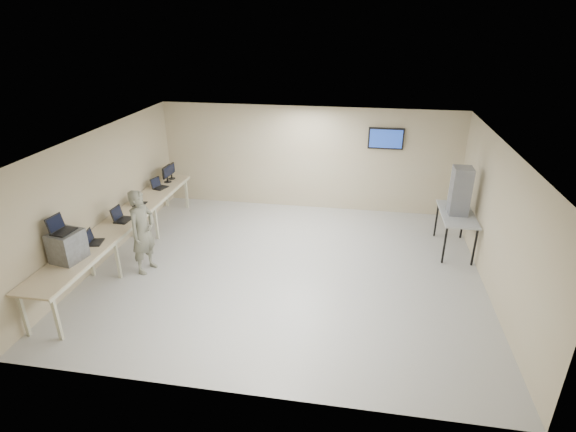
% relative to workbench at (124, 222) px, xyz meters
% --- Properties ---
extents(room, '(8.01, 7.01, 2.81)m').
position_rel_workbench_xyz_m(room, '(3.62, 0.06, 0.58)').
color(room, '#B1B1A9').
rests_on(room, ground).
extents(workbench, '(0.76, 6.00, 0.90)m').
position_rel_workbench_xyz_m(workbench, '(0.00, 0.00, 0.00)').
color(workbench, '#C9AD8C').
rests_on(workbench, ground).
extents(equipment_box, '(0.54, 0.60, 0.55)m').
position_rel_workbench_xyz_m(equipment_box, '(-0.06, -1.80, 0.35)').
color(equipment_box, gray).
rests_on(equipment_box, workbench).
extents(laptop_on_box, '(0.36, 0.42, 0.30)m').
position_rel_workbench_xyz_m(laptop_on_box, '(-0.12, -1.80, 0.70)').
color(laptop_on_box, black).
rests_on(laptop_on_box, equipment_box).
extents(laptop_0, '(0.34, 0.38, 0.26)m').
position_rel_workbench_xyz_m(laptop_0, '(-0.02, -1.13, 0.14)').
color(laptop_0, black).
rests_on(laptop_0, workbench).
extents(laptop_1, '(0.33, 0.40, 0.30)m').
position_rel_workbench_xyz_m(laptop_1, '(-0.01, -0.07, 0.15)').
color(laptop_1, black).
rests_on(laptop_1, workbench).
extents(laptop_2, '(0.29, 0.35, 0.26)m').
position_rel_workbench_xyz_m(laptop_2, '(-0.07, 0.82, 0.14)').
color(laptop_2, black).
rests_on(laptop_2, workbench).
extents(laptop_3, '(0.37, 0.41, 0.27)m').
position_rel_workbench_xyz_m(laptop_3, '(-0.06, 1.94, 0.14)').
color(laptop_3, black).
rests_on(laptop_3, workbench).
extents(monitor_near, '(0.20, 0.44, 0.44)m').
position_rel_workbench_xyz_m(monitor_near, '(-0.01, 2.40, 0.34)').
color(monitor_near, black).
rests_on(monitor_near, workbench).
extents(monitor_far, '(0.18, 0.41, 0.40)m').
position_rel_workbench_xyz_m(monitor_far, '(-0.01, 2.67, 0.32)').
color(monitor_far, black).
rests_on(monitor_far, workbench).
extents(soldier, '(0.57, 0.74, 1.79)m').
position_rel_workbench_xyz_m(soldier, '(0.70, -0.50, 0.07)').
color(soldier, '#56574F').
rests_on(soldier, ground).
extents(side_table, '(0.71, 1.53, 0.92)m').
position_rel_workbench_xyz_m(side_table, '(7.19, 1.50, 0.02)').
color(side_table, '#9EA2A6').
rests_on(side_table, ground).
extents(storage_bins, '(0.40, 0.44, 1.06)m').
position_rel_workbench_xyz_m(storage_bins, '(7.17, 1.50, 0.62)').
color(storage_bins, gray).
rests_on(storage_bins, side_table).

